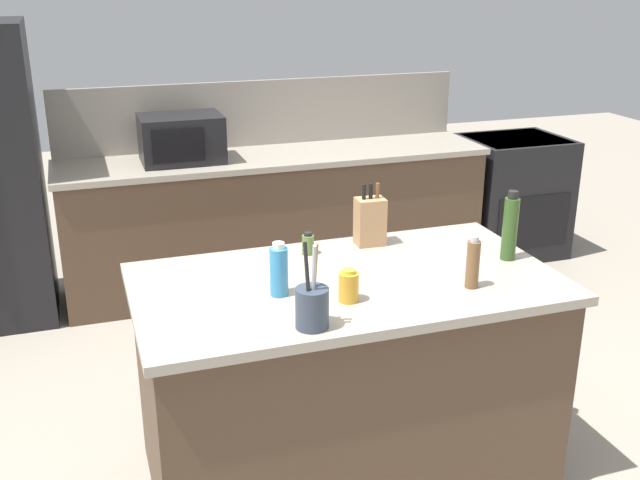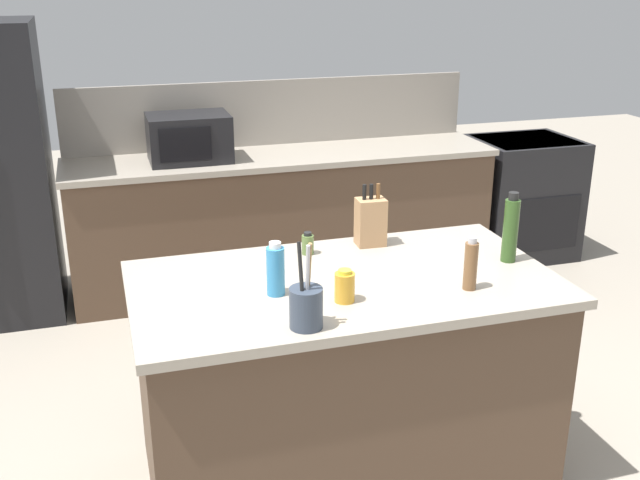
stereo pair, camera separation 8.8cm
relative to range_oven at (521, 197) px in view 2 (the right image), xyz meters
The scene contains 13 objects.
ground_plane 3.14m from the range_oven, 135.01° to the right, with size 14.00×14.00×0.00m, color gray.
back_counter_run 1.90m from the range_oven, behind, with size 2.96×0.66×0.94m.
wall_backsplash 2.05m from the range_oven, behind, with size 2.92×0.03×0.46m, color gray.
kitchen_island 3.11m from the range_oven, 135.01° to the right, with size 1.74×0.95×0.94m.
range_oven is the anchor object (origin of this frame).
microwave 2.61m from the range_oven, behind, with size 0.53×0.39×0.31m.
knife_block 2.75m from the range_oven, 136.69° to the right, with size 0.13×0.11×0.29m.
utensil_crock 3.61m from the range_oven, 133.88° to the right, with size 0.12×0.12×0.32m.
honey_jar 3.34m from the range_oven, 133.40° to the right, with size 0.08×0.08×0.13m.
pepper_grinder 3.05m from the range_oven, 125.81° to the right, with size 0.05×0.05×0.22m.
dish_soap_bottle 3.42m from the range_oven, 137.95° to the right, with size 0.07×0.07×0.22m.
spice_jar_oregano 2.98m from the range_oven, 140.40° to the right, with size 0.05×0.05×0.10m.
olive_oil_bottle 2.71m from the range_oven, 123.30° to the right, with size 0.07×0.07×0.31m.
Camera 2 is at (-0.92, -2.68, 2.15)m, focal length 42.00 mm.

